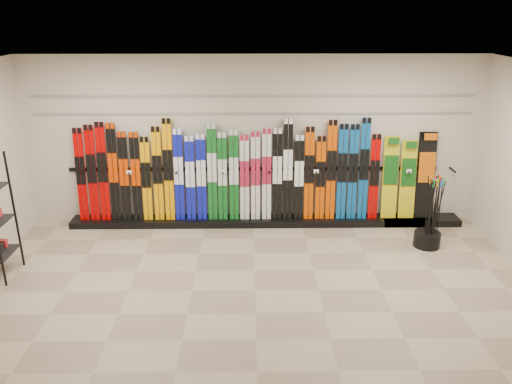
{
  "coord_description": "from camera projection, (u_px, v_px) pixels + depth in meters",
  "views": [
    {
      "loc": [
        -0.07,
        -6.07,
        3.72
      ],
      "look_at": [
        0.03,
        1.0,
        1.1
      ],
      "focal_mm": 35.0,
      "sensor_mm": 36.0,
      "label": 1
    }
  ],
  "objects": [
    {
      "name": "ski_rack_base",
      "position": [
        266.0,
        221.0,
        9.11
      ],
      "size": [
        8.0,
        0.4,
        0.12
      ],
      "primitive_type": "cube",
      "color": "black",
      "rests_on": "floor"
    },
    {
      "name": "snowboards",
      "position": [
        409.0,
        177.0,
        8.93
      ],
      "size": [
        0.94,
        0.24,
        1.55
      ],
      "color": "gold",
      "rests_on": "ski_rack_base"
    },
    {
      "name": "ceiling",
      "position": [
        255.0,
        72.0,
        5.95
      ],
      "size": [
        8.0,
        8.0,
        0.0
      ],
      "primitive_type": "plane",
      "rotation": [
        3.14,
        0.0,
        0.0
      ],
      "color": "silver",
      "rests_on": "back_wall"
    },
    {
      "name": "back_wall",
      "position": [
        253.0,
        141.0,
        8.81
      ],
      "size": [
        8.0,
        0.0,
        8.0
      ],
      "primitive_type": "plane",
      "rotation": [
        1.57,
        0.0,
        0.0
      ],
      "color": "beige",
      "rests_on": "floor"
    },
    {
      "name": "floor",
      "position": [
        255.0,
        290.0,
        6.99
      ],
      "size": [
        8.0,
        8.0,
        0.0
      ],
      "primitive_type": "plane",
      "color": "gray",
      "rests_on": "ground"
    },
    {
      "name": "skis",
      "position": [
        228.0,
        174.0,
        8.82
      ],
      "size": [
        5.37,
        0.18,
        1.82
      ],
      "color": "#B00000",
      "rests_on": "ski_rack_base"
    },
    {
      "name": "ski_poles",
      "position": [
        433.0,
        213.0,
        8.06
      ],
      "size": [
        0.24,
        0.32,
        1.18
      ],
      "color": "black",
      "rests_on": "pole_bin"
    },
    {
      "name": "slatwall_rail_1",
      "position": [
        253.0,
        96.0,
        8.52
      ],
      "size": [
        7.6,
        0.02,
        0.03
      ],
      "primitive_type": "cube",
      "color": "gray",
      "rests_on": "back_wall"
    },
    {
      "name": "pole_bin",
      "position": [
        427.0,
        239.0,
        8.24
      ],
      "size": [
        0.43,
        0.43,
        0.25
      ],
      "primitive_type": "cylinder",
      "color": "black",
      "rests_on": "floor"
    },
    {
      "name": "slatwall_rail_0",
      "position": [
        253.0,
        114.0,
        8.62
      ],
      "size": [
        7.6,
        0.02,
        0.03
      ],
      "primitive_type": "cube",
      "color": "gray",
      "rests_on": "back_wall"
    }
  ]
}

